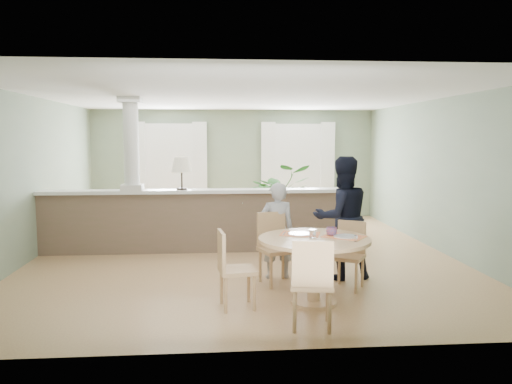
{
  "coord_description": "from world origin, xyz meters",
  "views": [
    {
      "loc": [
        -0.46,
        -8.52,
        2.01
      ],
      "look_at": [
        0.15,
        -1.0,
        1.19
      ],
      "focal_mm": 35.0,
      "sensor_mm": 36.0,
      "label": 1
    }
  ],
  "objects": [
    {
      "name": "ground",
      "position": [
        0.0,
        0.0,
        0.0
      ],
      "size": [
        8.0,
        8.0,
        0.0
      ],
      "primitive_type": "plane",
      "color": "tan",
      "rests_on": "ground"
    },
    {
      "name": "chair_near",
      "position": [
        0.53,
        -3.53,
        0.54
      ],
      "size": [
        0.51,
        0.51,
        0.98
      ],
      "rotation": [
        0.0,
        0.0,
        2.98
      ],
      "color": "tan",
      "rests_on": "ground"
    },
    {
      "name": "child_person",
      "position": [
        0.4,
        -1.54,
        0.69
      ],
      "size": [
        0.53,
        0.37,
        1.38
      ],
      "primitive_type": "imported",
      "rotation": [
        0.0,
        0.0,
        3.23
      ],
      "color": "#9B9BA0",
      "rests_on": "ground"
    },
    {
      "name": "man_person",
      "position": [
        1.33,
        -1.62,
        0.88
      ],
      "size": [
        0.95,
        0.8,
        1.75
      ],
      "primitive_type": "imported",
      "rotation": [
        0.0,
        0.0,
        3.32
      ],
      "color": "black",
      "rests_on": "ground"
    },
    {
      "name": "room_shell",
      "position": [
        -0.03,
        0.63,
        1.81
      ],
      "size": [
        7.02,
        8.02,
        2.71
      ],
      "color": "gray",
      "rests_on": "ground"
    },
    {
      "name": "chair_side",
      "position": [
        -0.29,
        -2.77,
        0.51
      ],
      "size": [
        0.47,
        0.47,
        0.93
      ],
      "rotation": [
        0.0,
        0.0,
        1.71
      ],
      "color": "tan",
      "rests_on": "ground"
    },
    {
      "name": "dining_table",
      "position": [
        0.72,
        -2.69,
        0.65
      ],
      "size": [
        1.34,
        1.34,
        0.92
      ],
      "rotation": [
        0.0,
        0.0,
        -0.28
      ],
      "color": "tan",
      "rests_on": "ground"
    },
    {
      "name": "sofa",
      "position": [
        0.64,
        1.6,
        0.43
      ],
      "size": [
        3.05,
        1.55,
        0.85
      ],
      "primitive_type": "imported",
      "rotation": [
        0.0,
        0.0,
        -0.15
      ],
      "color": "#855D48",
      "rests_on": "ground"
    },
    {
      "name": "chair_far_man",
      "position": [
        1.32,
        -2.08,
        0.49
      ],
      "size": [
        0.55,
        0.55,
        0.89
      ],
      "rotation": [
        0.0,
        0.0,
        -0.54
      ],
      "color": "tan",
      "rests_on": "ground"
    },
    {
      "name": "chair_far_boy",
      "position": [
        0.35,
        -1.76,
        0.54
      ],
      "size": [
        0.56,
        0.56,
        0.98
      ],
      "rotation": [
        0.0,
        0.0,
        0.33
      ],
      "color": "tan",
      "rests_on": "ground"
    },
    {
      "name": "houseplant",
      "position": [
        0.92,
        2.16,
        0.73
      ],
      "size": [
        1.47,
        1.33,
        1.46
      ],
      "primitive_type": "imported",
      "rotation": [
        0.0,
        0.0,
        0.16
      ],
      "color": "#316B2B",
      "rests_on": "ground"
    },
    {
      "name": "pony_wall",
      "position": [
        -0.99,
        0.2,
        0.71
      ],
      "size": [
        5.32,
        0.38,
        2.7
      ],
      "color": "brown",
      "rests_on": "ground"
    }
  ]
}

